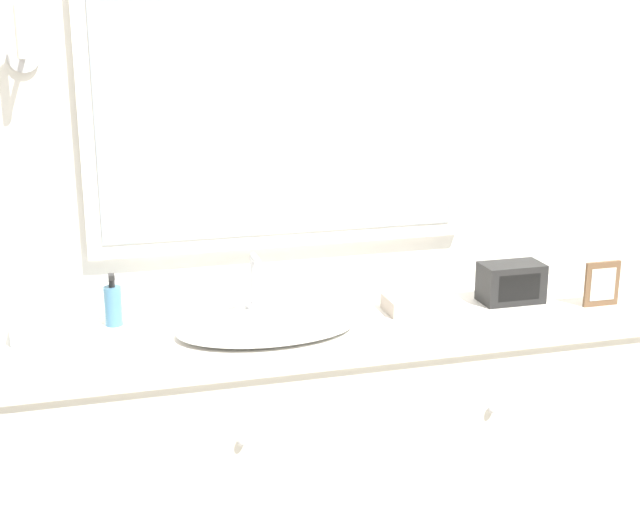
{
  "coord_description": "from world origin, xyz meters",
  "views": [
    {
      "loc": [
        -0.75,
        -2.11,
        1.76
      ],
      "look_at": [
        -0.07,
        0.32,
        1.05
      ],
      "focal_mm": 50.0,
      "sensor_mm": 36.0,
      "label": 1
    }
  ],
  "objects": [
    {
      "name": "wall_back",
      "position": [
        -0.0,
        0.63,
        1.28
      ],
      "size": [
        8.0,
        0.18,
        2.55
      ],
      "color": "white",
      "rests_on": "ground_plane"
    },
    {
      "name": "hand_towel_far_corner",
      "position": [
        -0.86,
        0.42,
        0.87
      ],
      "size": [
        0.19,
        0.11,
        0.05
      ],
      "color": "#A8B7C6",
      "rests_on": "vanity_counter"
    },
    {
      "name": "appliance_box",
      "position": [
        0.58,
        0.36,
        0.91
      ],
      "size": [
        0.2,
        0.11,
        0.13
      ],
      "color": "black",
      "rests_on": "vanity_counter"
    },
    {
      "name": "hand_towel_near_sink",
      "position": [
        0.24,
        0.35,
        0.87
      ],
      "size": [
        0.18,
        0.12,
        0.05
      ],
      "color": "#B7A899",
      "rests_on": "vanity_counter"
    },
    {
      "name": "picture_frame",
      "position": [
        0.83,
        0.24,
        0.92
      ],
      "size": [
        0.12,
        0.01,
        0.15
      ],
      "color": "brown",
      "rests_on": "vanity_counter"
    },
    {
      "name": "vanity_counter",
      "position": [
        0.0,
        0.32,
        0.42
      ],
      "size": [
        2.11,
        0.58,
        0.85
      ],
      "color": "silver",
      "rests_on": "ground_plane"
    },
    {
      "name": "soap_bottle",
      "position": [
        -0.67,
        0.48,
        0.91
      ],
      "size": [
        0.05,
        0.05,
        0.16
      ],
      "color": "teal",
      "rests_on": "vanity_counter"
    },
    {
      "name": "sink_basin",
      "position": [
        -0.24,
        0.3,
        0.86
      ],
      "size": [
        0.53,
        0.37,
        0.2
      ],
      "color": "white",
      "rests_on": "vanity_counter"
    }
  ]
}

